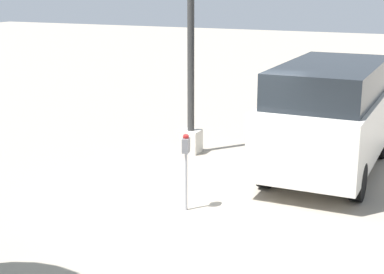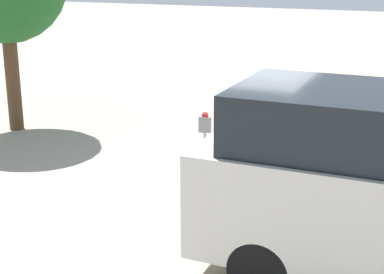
{
  "view_description": "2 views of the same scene",
  "coord_description": "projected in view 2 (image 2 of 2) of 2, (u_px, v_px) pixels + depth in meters",
  "views": [
    {
      "loc": [
        -9.54,
        -3.81,
        3.96
      ],
      "look_at": [
        -0.45,
        0.34,
        1.33
      ],
      "focal_mm": 55.0,
      "sensor_mm": 36.0,
      "label": 1
    },
    {
      "loc": [
        2.87,
        -8.17,
        3.76
      ],
      "look_at": [
        -0.54,
        -0.22,
        1.17
      ],
      "focal_mm": 55.0,
      "sensor_mm": 36.0,
      "label": 2
    }
  ],
  "objects": [
    {
      "name": "ground_plane",
      "position": [
        228.0,
        207.0,
        9.35
      ],
      "size": [
        80.0,
        80.0,
        0.0
      ],
      "primitive_type": "plane",
      "color": "gray"
    },
    {
      "name": "parking_meter_near",
      "position": [
        205.0,
        134.0,
        9.62
      ],
      "size": [
        0.22,
        0.15,
        1.41
      ],
      "rotation": [
        0.0,
        0.0,
        0.23
      ],
      "color": "#9E9EA3",
      "rests_on": "ground"
    }
  ]
}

